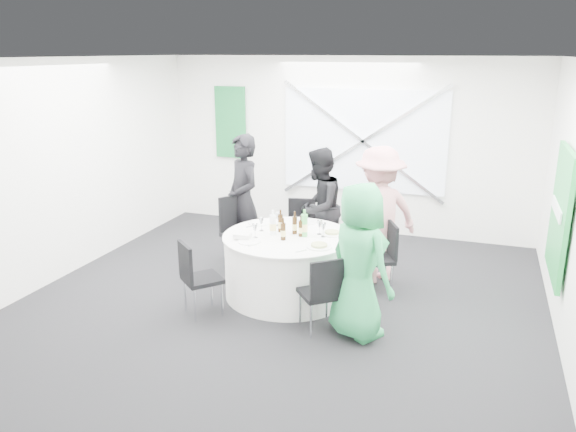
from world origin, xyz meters
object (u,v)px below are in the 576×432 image
(chair_back, at_px, (301,226))
(chair_front_left, at_px, (195,274))
(person_woman_pink, at_px, (378,215))
(person_woman_green, at_px, (359,261))
(clear_water_bottle, at_px, (273,225))
(person_man_back, at_px, (319,208))
(chair_front_right, at_px, (322,289))
(banquet_table, at_px, (288,265))
(chair_back_left, at_px, (238,227))
(green_water_bottle, at_px, (304,226))
(person_man_back_left, at_px, (243,200))
(chair_back_right, at_px, (383,252))

(chair_back, distance_m, chair_front_left, 2.09)
(chair_front_left, distance_m, person_woman_pink, 2.44)
(person_woman_green, bearing_deg, clear_water_bottle, 5.47)
(person_man_back, bearing_deg, chair_front_right, 20.50)
(person_man_back, relative_size, person_woman_pink, 0.93)
(banquet_table, relative_size, chair_front_right, 1.84)
(person_man_back, bearing_deg, chair_back_left, -60.61)
(chair_back, height_order, chair_front_left, chair_back)
(chair_front_right, bearing_deg, person_woman_green, 154.10)
(chair_back, height_order, green_water_bottle, green_water_bottle)
(chair_back, xyz_separation_m, chair_back_left, (-0.72, -0.52, 0.07))
(chair_front_right, xyz_separation_m, chair_front_left, (-1.44, -0.07, 0.01))
(person_woman_green, bearing_deg, chair_back_left, 0.74)
(banquet_table, relative_size, chair_back_left, 1.57)
(person_man_back_left, xyz_separation_m, green_water_bottle, (1.14, -0.80, -0.01))
(banquet_table, relative_size, person_woman_green, 0.95)
(person_man_back_left, bearing_deg, chair_front_right, -4.20)
(chair_front_right, relative_size, person_woman_pink, 0.49)
(clear_water_bottle, bearing_deg, person_woman_pink, 38.17)
(person_man_back_left, relative_size, green_water_bottle, 5.49)
(chair_back_left, xyz_separation_m, person_man_back_left, (-0.01, 0.21, 0.32))
(person_woman_pink, bearing_deg, chair_back, -56.94)
(green_water_bottle, bearing_deg, person_man_back, 97.21)
(clear_water_bottle, bearing_deg, person_man_back, 78.32)
(chair_back_right, bearing_deg, banquet_table, -90.00)
(chair_back_left, height_order, person_woman_green, person_woman_green)
(green_water_bottle, bearing_deg, chair_front_right, -60.84)
(chair_front_left, relative_size, person_man_back_left, 0.48)
(chair_back, xyz_separation_m, chair_back_right, (1.27, -0.65, -0.01))
(person_man_back, relative_size, clear_water_bottle, 5.35)
(person_woman_pink, relative_size, person_woman_green, 1.07)
(person_man_back, relative_size, person_woman_green, 1.00)
(banquet_table, distance_m, chair_front_left, 1.18)
(chair_back, height_order, person_man_back_left, person_man_back_left)
(chair_back_left, relative_size, chair_back_right, 1.15)
(chair_back_left, height_order, green_water_bottle, green_water_bottle)
(clear_water_bottle, bearing_deg, green_water_bottle, 10.15)
(chair_front_left, bearing_deg, chair_front_right, -135.52)
(chair_front_right, bearing_deg, person_man_back_left, -84.93)
(chair_back_right, height_order, person_woman_green, person_woman_green)
(chair_front_left, xyz_separation_m, person_man_back, (0.84, 1.98, 0.31))
(chair_front_right, distance_m, person_man_back_left, 2.33)
(chair_back_left, bearing_deg, person_man_back_left, 37.63)
(banquet_table, height_order, person_man_back, person_man_back)
(chair_back, xyz_separation_m, chair_front_right, (0.87, -1.94, -0.02))
(chair_back_left, distance_m, person_man_back_left, 0.38)
(chair_back_left, distance_m, green_water_bottle, 1.30)
(chair_back, height_order, chair_back_right, chair_back)
(chair_front_right, distance_m, green_water_bottle, 1.04)
(chair_back_left, bearing_deg, chair_front_right, -98.20)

